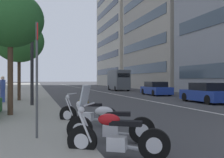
{
  "coord_description": "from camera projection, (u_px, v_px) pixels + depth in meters",
  "views": [
    {
      "loc": [
        -4.78,
        8.12,
        1.59
      ],
      "look_at": [
        16.01,
        2.21,
        1.63
      ],
      "focal_mm": 42.92,
      "sensor_mm": 36.0,
      "label": 1
    }
  ],
  "objects": [
    {
      "name": "motorcycle_far_end_row",
      "position": [
        115.0,
        136.0,
        5.39
      ],
      "size": [
        1.15,
        1.9,
        1.47
      ],
      "rotation": [
        0.0,
        0.0,
        1.05
      ],
      "color": "black",
      "rests_on": "ground"
    },
    {
      "name": "delivery_van_ahead",
      "position": [
        118.0,
        80.0,
        38.6
      ],
      "size": [
        5.77,
        2.2,
        2.91
      ],
      "rotation": [
        0.0,
        0.0,
        -0.04
      ],
      "color": "#4C5156",
      "rests_on": "ground"
    },
    {
      "name": "parking_sign_by_curb",
      "position": [
        37.0,
        69.0,
        6.56
      ],
      "size": [
        0.32,
        0.06,
        2.85
      ],
      "color": "#47494C",
      "rests_on": "sidewalk_right_plaza"
    },
    {
      "name": "car_far_down_avenue",
      "position": [
        207.0,
        93.0,
        18.36
      ],
      "size": [
        4.11,
        1.87,
        1.37
      ],
      "rotation": [
        0.0,
        0.0,
        0.0
      ],
      "color": "navy",
      "rests_on": "ground"
    },
    {
      "name": "motorcycle_mid_row",
      "position": [
        87.0,
        113.0,
        9.25
      ],
      "size": [
        1.43,
        1.81,
        1.1
      ],
      "rotation": [
        0.0,
        0.0,
        0.92
      ],
      "color": "black",
      "rests_on": "ground"
    },
    {
      "name": "street_tree_near_plaza_corner",
      "position": [
        10.0,
        20.0,
        10.86
      ],
      "size": [
        2.69,
        2.69,
        5.03
      ],
      "color": "#473323",
      "rests_on": "sidewalk_right_plaza"
    },
    {
      "name": "motorcycle_nearest_camera",
      "position": [
        110.0,
        126.0,
        6.7
      ],
      "size": [
        0.97,
        2.12,
        1.11
      ],
      "rotation": [
        0.0,
        0.0,
        1.2
      ],
      "color": "black",
      "rests_on": "ground"
    },
    {
      "name": "car_following_behind",
      "position": [
        156.0,
        89.0,
        27.19
      ],
      "size": [
        4.48,
        2.04,
        1.37
      ],
      "rotation": [
        0.0,
        0.0,
        -0.05
      ],
      "color": "navy",
      "rests_on": "ground"
    },
    {
      "name": "pedestrian_on_plaza",
      "position": [
        3.0,
        89.0,
        17.03
      ],
      "size": [
        0.46,
        0.36,
        1.65
      ],
      "rotation": [
        0.0,
        0.0,
        1.86
      ],
      "color": "#33478C",
      "rests_on": "sidewalk_right_plaza"
    },
    {
      "name": "street_tree_by_lamp_post",
      "position": [
        19.0,
        41.0,
        18.59
      ],
      "size": [
        3.42,
        3.42,
        5.55
      ],
      "color": "#473323",
      "rests_on": "sidewalk_right_plaza"
    },
    {
      "name": "lane_centre_stripe",
      "position": [
        92.0,
        90.0,
        40.48
      ],
      "size": [
        110.0,
        0.16,
        0.01
      ],
      "primitive_type": "cube",
      "color": "silver",
      "rests_on": "ground"
    },
    {
      "name": "street_lamp_with_banners",
      "position": [
        38.0,
        12.0,
        15.03
      ],
      "size": [
        1.26,
        2.29,
        8.84
      ],
      "color": "#232326",
      "rests_on": "sidewalk_right_plaza"
    },
    {
      "name": "office_tower_near_left",
      "position": [
        146.0,
        1.0,
        70.26
      ],
      "size": [
        22.4,
        21.69,
        44.76
      ],
      "color": "#B7B2A3",
      "rests_on": "ground"
    },
    {
      "name": "sidewalk_right_plaza",
      "position": [
        2.0,
        92.0,
        32.37
      ],
      "size": [
        160.0,
        10.35,
        0.15
      ],
      "primitive_type": "cube",
      "color": "gray",
      "rests_on": "ground"
    }
  ]
}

